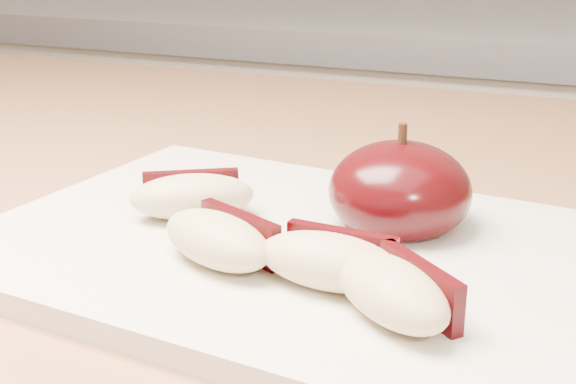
% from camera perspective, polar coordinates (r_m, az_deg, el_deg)
% --- Properties ---
extents(back_cabinet, '(2.40, 0.62, 0.94)m').
position_cam_1_polar(back_cabinet, '(1.34, 15.75, -8.27)').
color(back_cabinet, silver).
rests_on(back_cabinet, ground).
extents(cutting_board, '(0.33, 0.26, 0.01)m').
position_cam_1_polar(cutting_board, '(0.41, -0.00, -4.11)').
color(cutting_board, beige).
rests_on(cutting_board, island_counter).
extents(apple_half, '(0.08, 0.08, 0.06)m').
position_cam_1_polar(apple_half, '(0.43, 7.95, 0.06)').
color(apple_half, black).
rests_on(apple_half, cutting_board).
extents(apple_wedge_a, '(0.07, 0.06, 0.02)m').
position_cam_1_polar(apple_wedge_a, '(0.44, -6.83, -0.27)').
color(apple_wedge_a, tan).
rests_on(apple_wedge_a, cutting_board).
extents(apple_wedge_b, '(0.07, 0.06, 0.02)m').
position_cam_1_polar(apple_wedge_b, '(0.38, -4.89, -3.35)').
color(apple_wedge_b, tan).
rests_on(apple_wedge_b, cutting_board).
extents(apple_wedge_c, '(0.07, 0.04, 0.02)m').
position_cam_1_polar(apple_wedge_c, '(0.36, 3.04, -4.87)').
color(apple_wedge_c, tan).
rests_on(apple_wedge_c, cutting_board).
extents(apple_wedge_d, '(0.07, 0.07, 0.02)m').
position_cam_1_polar(apple_wedge_d, '(0.33, 7.57, -6.94)').
color(apple_wedge_d, tan).
rests_on(apple_wedge_d, cutting_board).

